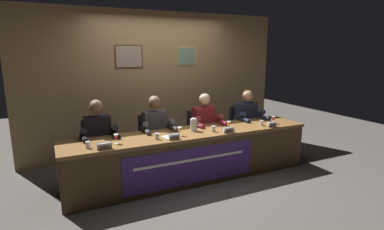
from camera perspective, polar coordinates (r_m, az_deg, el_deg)
name	(u,v)px	position (r m, az deg, el deg)	size (l,w,h in m)	color
ground_plane	(192,177)	(4.73, 0.00, -11.61)	(12.00, 12.00, 0.00)	#4C4742
wall_back_panelled	(158,83)	(5.71, -6.41, 6.00)	(4.93, 0.14, 2.60)	#937047
conference_table	(195,148)	(4.45, 0.57, -6.24)	(3.73, 0.75, 0.72)	brown
chair_far_left	(98,151)	(4.73, -17.36, -6.51)	(0.44, 0.44, 0.90)	black
panelist_far_left	(99,136)	(4.46, -17.19, -3.90)	(0.51, 0.48, 1.23)	black
nameplate_far_left	(104,146)	(3.84, -16.25, -5.63)	(0.18, 0.06, 0.08)	white
juice_glass_far_left	(116,137)	(4.01, -14.16, -4.07)	(0.06, 0.06, 0.12)	white
water_cup_far_left	(88,145)	(3.93, -19.06, -5.42)	(0.06, 0.06, 0.08)	silver
chair_center_left	(153,143)	(4.91, -7.38, -5.36)	(0.44, 0.44, 0.90)	black
panelist_center_left	(157,130)	(4.65, -6.69, -2.79)	(0.51, 0.48, 1.23)	black
nameplate_center_left	(174,137)	(4.08, -3.41, -4.09)	(0.16, 0.06, 0.08)	white
juice_glass_center_left	(180,130)	(4.26, -2.36, -2.77)	(0.06, 0.06, 0.12)	white
water_cup_center_left	(157,137)	(4.11, -6.64, -4.09)	(0.06, 0.06, 0.08)	silver
chair_center_right	(200,137)	(5.23, 1.61, -4.19)	(0.44, 0.44, 0.90)	black
panelist_center_right	(206,124)	(4.98, 2.68, -1.71)	(0.51, 0.48, 1.23)	black
nameplate_center_right	(229,130)	(4.45, 6.92, -2.80)	(0.17, 0.06, 0.08)	white
juice_glass_center_right	(229,124)	(4.62, 6.94, -1.67)	(0.06, 0.06, 0.12)	white
water_cup_center_right	(214,129)	(4.48, 4.09, -2.67)	(0.06, 0.06, 0.08)	silver
chair_far_right	(242,131)	(5.66, 9.37, -3.08)	(0.44, 0.44, 0.90)	black
panelist_far_right	(249,119)	(5.43, 10.67, -0.76)	(0.51, 0.48, 1.23)	black
nameplate_far_right	(272,124)	(4.92, 14.85, -1.70)	(0.16, 0.06, 0.08)	white
juice_glass_far_right	(273,119)	(5.12, 15.09, -0.65)	(0.06, 0.06, 0.12)	white
water_cup_far_right	(262,123)	(4.95, 13.01, -1.53)	(0.06, 0.06, 0.08)	silver
water_pitcher_central	(194,125)	(4.49, 0.31, -1.85)	(0.15, 0.10, 0.21)	silver
document_stack_center_left	(170,137)	(4.20, -4.10, -4.11)	(0.24, 0.19, 0.01)	white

